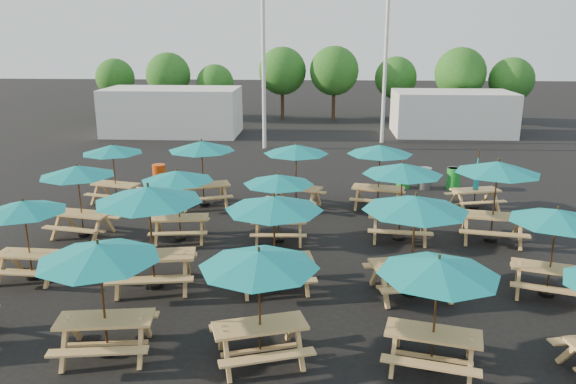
# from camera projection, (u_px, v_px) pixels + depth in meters

# --- Properties ---
(ground) EXTENTS (120.00, 120.00, 0.00)m
(ground) POSITION_uv_depth(u_px,v_px,m) (285.00, 241.00, 16.78)
(ground) COLOR black
(ground) RESTS_ON ground
(picnic_unit_1) EXTENTS (2.16, 2.16, 2.07)m
(picnic_unit_1) POSITION_uv_depth(u_px,v_px,m) (24.00, 210.00, 13.73)
(picnic_unit_1) COLOR tan
(picnic_unit_1) RESTS_ON ground
(picnic_unit_2) EXTENTS (2.61, 2.61, 2.24)m
(picnic_unit_2) POSITION_uv_depth(u_px,v_px,m) (77.00, 174.00, 16.66)
(picnic_unit_2) COLOR tan
(picnic_unit_2) RESTS_ON ground
(picnic_unit_3) EXTENTS (2.62, 2.62, 2.18)m
(picnic_unit_3) POSITION_uv_depth(u_px,v_px,m) (113.00, 152.00, 20.06)
(picnic_unit_3) COLOR tan
(picnic_unit_3) RESTS_ON ground
(picnic_unit_4) EXTENTS (2.58, 2.58, 2.30)m
(picnic_unit_4) POSITION_uv_depth(u_px,v_px,m) (99.00, 257.00, 10.33)
(picnic_unit_4) COLOR tan
(picnic_unit_4) RESTS_ON ground
(picnic_unit_5) EXTENTS (2.93, 2.93, 2.57)m
(picnic_unit_5) POSITION_uv_depth(u_px,v_px,m) (149.00, 199.00, 13.13)
(picnic_unit_5) COLOR tan
(picnic_unit_5) RESTS_ON ground
(picnic_unit_6) EXTENTS (2.41, 2.41, 2.16)m
(picnic_unit_6) POSITION_uv_depth(u_px,v_px,m) (177.00, 179.00, 16.38)
(picnic_unit_6) COLOR tan
(picnic_unit_6) RESTS_ON ground
(picnic_unit_7) EXTENTS (3.02, 3.02, 2.37)m
(picnic_unit_7) POSITION_uv_depth(u_px,v_px,m) (202.00, 149.00, 19.68)
(picnic_unit_7) COLOR tan
(picnic_unit_7) RESTS_ON ground
(picnic_unit_8) EXTENTS (2.81, 2.81, 2.24)m
(picnic_unit_8) POSITION_uv_depth(u_px,v_px,m) (259.00, 264.00, 10.15)
(picnic_unit_8) COLOR tan
(picnic_unit_8) RESTS_ON ground
(picnic_unit_9) EXTENTS (2.75, 2.75, 2.35)m
(picnic_unit_9) POSITION_uv_depth(u_px,v_px,m) (274.00, 208.00, 13.13)
(picnic_unit_9) COLOR tan
(picnic_unit_9) RESTS_ON ground
(picnic_unit_10) EXTENTS (2.16, 2.16, 2.08)m
(picnic_unit_10) POSITION_uv_depth(u_px,v_px,m) (279.00, 182.00, 16.26)
(picnic_unit_10) COLOR tan
(picnic_unit_10) RESTS_ON ground
(picnic_unit_11) EXTENTS (2.91, 2.91, 2.29)m
(picnic_unit_11) POSITION_uv_depth(u_px,v_px,m) (296.00, 152.00, 19.49)
(picnic_unit_11) COLOR tan
(picnic_unit_11) RESTS_ON ground
(picnic_unit_12) EXTENTS (2.64, 2.64, 2.20)m
(picnic_unit_12) POSITION_uv_depth(u_px,v_px,m) (438.00, 272.00, 9.91)
(picnic_unit_12) COLOR tan
(picnic_unit_12) RESTS_ON ground
(picnic_unit_13) EXTENTS (2.88, 2.88, 2.46)m
(picnic_unit_13) POSITION_uv_depth(u_px,v_px,m) (415.00, 208.00, 12.78)
(picnic_unit_13) COLOR tan
(picnic_unit_13) RESTS_ON ground
(picnic_unit_14) EXTENTS (2.58, 2.58, 2.37)m
(picnic_unit_14) POSITION_uv_depth(u_px,v_px,m) (403.00, 172.00, 16.36)
(picnic_unit_14) COLOR tan
(picnic_unit_14) RESTS_ON ground
(picnic_unit_15) EXTENTS (2.72, 2.72, 2.30)m
(picnic_unit_15) POSITION_uv_depth(u_px,v_px,m) (380.00, 152.00, 19.40)
(picnic_unit_15) COLOR tan
(picnic_unit_15) RESTS_ON ground
(picnic_unit_17) EXTENTS (2.70, 2.70, 2.16)m
(picnic_unit_17) POSITION_uv_depth(u_px,v_px,m) (557.00, 220.00, 12.79)
(picnic_unit_17) COLOR tan
(picnic_unit_17) RESTS_ON ground
(picnic_unit_18) EXTENTS (2.84, 2.84, 2.46)m
(picnic_unit_18) POSITION_uv_depth(u_px,v_px,m) (498.00, 171.00, 16.20)
(picnic_unit_18) COLOR tan
(picnic_unit_18) RESTS_ON ground
(picnic_unit_19) EXTENTS (1.97, 1.81, 2.13)m
(picnic_unit_19) POSITION_uv_depth(u_px,v_px,m) (476.00, 185.00, 19.62)
(picnic_unit_19) COLOR tan
(picnic_unit_19) RESTS_ON ground
(waste_bin_0) EXTENTS (0.53, 0.53, 0.85)m
(waste_bin_0) POSITION_uv_depth(u_px,v_px,m) (159.00, 175.00, 22.87)
(waste_bin_0) COLOR #D6450C
(waste_bin_0) RESTS_ON ground
(waste_bin_1) EXTENTS (0.53, 0.53, 0.85)m
(waste_bin_1) POSITION_uv_depth(u_px,v_px,m) (403.00, 177.00, 22.44)
(waste_bin_1) COLOR #1A922C
(waste_bin_1) RESTS_ON ground
(waste_bin_2) EXTENTS (0.53, 0.53, 0.85)m
(waste_bin_2) POSITION_uv_depth(u_px,v_px,m) (425.00, 178.00, 22.32)
(waste_bin_2) COLOR gray
(waste_bin_2) RESTS_ON ground
(waste_bin_3) EXTENTS (0.53, 0.53, 0.85)m
(waste_bin_3) POSITION_uv_depth(u_px,v_px,m) (453.00, 178.00, 22.31)
(waste_bin_3) COLOR gray
(waste_bin_3) RESTS_ON ground
(waste_bin_4) EXTENTS (0.53, 0.53, 0.85)m
(waste_bin_4) POSITION_uv_depth(u_px,v_px,m) (453.00, 179.00, 22.23)
(waste_bin_4) COLOR #1A922C
(waste_bin_4) RESTS_ON ground
(mast_0) EXTENTS (0.20, 0.20, 12.00)m
(mast_0) POSITION_uv_depth(u_px,v_px,m) (263.00, 33.00, 28.69)
(mast_0) COLOR silver
(mast_0) RESTS_ON ground
(mast_1) EXTENTS (0.20, 0.20, 12.00)m
(mast_1) POSITION_uv_depth(u_px,v_px,m) (387.00, 33.00, 30.25)
(mast_1) COLOR silver
(mast_1) RESTS_ON ground
(event_tent_0) EXTENTS (8.00, 4.00, 2.80)m
(event_tent_0) POSITION_uv_depth(u_px,v_px,m) (173.00, 111.00, 34.13)
(event_tent_0) COLOR silver
(event_tent_0) RESTS_ON ground
(event_tent_1) EXTENTS (7.00, 4.00, 2.60)m
(event_tent_1) POSITION_uv_depth(u_px,v_px,m) (452.00, 113.00, 34.16)
(event_tent_1) COLOR silver
(event_tent_1) RESTS_ON ground
(tree_0) EXTENTS (2.80, 2.80, 4.24)m
(tree_0) POSITION_uv_depth(u_px,v_px,m) (115.00, 78.00, 41.04)
(tree_0) COLOR #382314
(tree_0) RESTS_ON ground
(tree_1) EXTENTS (3.11, 3.11, 4.72)m
(tree_1) POSITION_uv_depth(u_px,v_px,m) (168.00, 75.00, 39.42)
(tree_1) COLOR #382314
(tree_1) RESTS_ON ground
(tree_2) EXTENTS (2.59, 2.59, 3.93)m
(tree_2) POSITION_uv_depth(u_px,v_px,m) (215.00, 83.00, 39.13)
(tree_2) COLOR #382314
(tree_2) RESTS_ON ground
(tree_3) EXTENTS (3.36, 3.36, 5.09)m
(tree_3) POSITION_uv_depth(u_px,v_px,m) (282.00, 71.00, 39.68)
(tree_3) COLOR #382314
(tree_3) RESTS_ON ground
(tree_4) EXTENTS (3.41, 3.41, 5.17)m
(tree_4) POSITION_uv_depth(u_px,v_px,m) (334.00, 71.00, 39.02)
(tree_4) COLOR #382314
(tree_4) RESTS_ON ground
(tree_5) EXTENTS (2.94, 2.94, 4.45)m
(tree_5) POSITION_uv_depth(u_px,v_px,m) (396.00, 78.00, 39.31)
(tree_5) COLOR #382314
(tree_5) RESTS_ON ground
(tree_6) EXTENTS (3.38, 3.38, 5.13)m
(tree_6) POSITION_uv_depth(u_px,v_px,m) (460.00, 73.00, 37.26)
(tree_6) COLOR #382314
(tree_6) RESTS_ON ground
(tree_7) EXTENTS (2.95, 2.95, 4.48)m
(tree_7) POSITION_uv_depth(u_px,v_px,m) (511.00, 80.00, 37.21)
(tree_7) COLOR #382314
(tree_7) RESTS_ON ground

